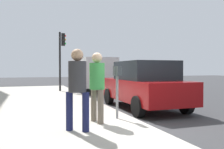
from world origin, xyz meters
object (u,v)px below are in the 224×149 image
object	(u,v)px
parking_meter	(117,81)
pedestrian_bystander	(77,83)
parked_van_far	(92,72)
traffic_signal	(62,51)
pedestrian_at_meter	(97,81)
parked_sedan_near	(144,85)

from	to	relation	value
parking_meter	pedestrian_bystander	distance (m)	1.57
parked_van_far	traffic_signal	bearing A→B (deg)	111.24
pedestrian_at_meter	parked_sedan_near	xyz separation A→B (m)	(2.23, -2.45, -0.28)
parked_van_far	parking_meter	bearing A→B (deg)	169.33
pedestrian_bystander	parked_van_far	bearing A→B (deg)	20.61
parked_van_far	traffic_signal	world-z (taller)	traffic_signal
pedestrian_at_meter	parked_van_far	bearing A→B (deg)	65.83
parking_meter	traffic_signal	size ratio (longest dim) A/B	0.39
pedestrian_at_meter	traffic_signal	world-z (taller)	traffic_signal
parking_meter	parked_sedan_near	distance (m)	2.68
parked_sedan_near	parked_van_far	size ratio (longest dim) A/B	0.85
parked_sedan_near	parking_meter	bearing A→B (deg)	137.34
traffic_signal	parking_meter	bearing A→B (deg)	-178.03
pedestrian_at_meter	parked_sedan_near	distance (m)	3.32
pedestrian_bystander	parked_sedan_near	bearing A→B (deg)	-9.86
parking_meter	pedestrian_at_meter	size ratio (longest dim) A/B	0.81
parked_van_far	traffic_signal	xyz separation A→B (m)	(-0.82, 2.11, 1.32)
parked_van_far	traffic_signal	size ratio (longest dim) A/B	1.45
pedestrian_at_meter	parking_meter	bearing A→B (deg)	12.74
parked_sedan_near	traffic_signal	bearing A→B (deg)	17.19
parking_meter	pedestrian_at_meter	xyz separation A→B (m)	(-0.27, 0.64, 0.01)
pedestrian_bystander	traffic_signal	size ratio (longest dim) A/B	0.49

